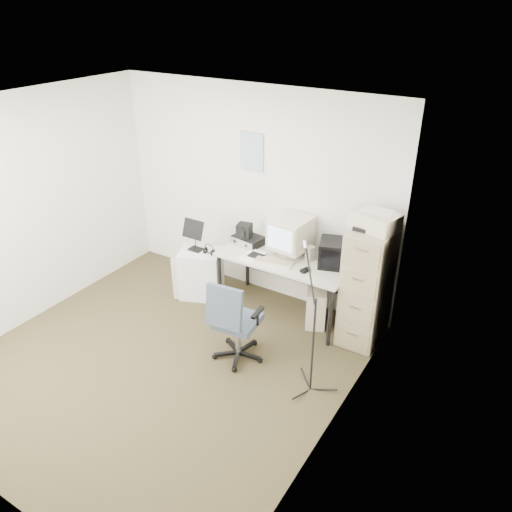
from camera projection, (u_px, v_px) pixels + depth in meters
The scene contains 23 objects.
floor at pixel (162, 362), 5.09m from camera, with size 3.60×3.60×0.01m, color #3F371B.
ceiling at pixel (133, 113), 3.92m from camera, with size 3.60×3.60×0.01m, color white.
wall_back at pixel (254, 193), 5.86m from camera, with size 3.60×0.02×2.50m, color white.
wall_left at pixel (23, 213), 5.34m from camera, with size 0.02×3.60×2.50m, color white.
wall_right at pixel (333, 313), 3.67m from camera, with size 0.02×3.60×2.50m, color white.
wall_calendar at pixel (252, 152), 5.63m from camera, with size 0.30×0.02×0.44m, color white.
filing_cabinet at pixel (367, 285), 5.17m from camera, with size 0.40×0.60×1.30m, color tan.
printer at pixel (375, 221), 4.82m from camera, with size 0.44×0.30×0.17m, color beige.
desk at pixel (285, 285), 5.72m from camera, with size 1.50×0.70×0.73m, color beige.
crt_monitor at pixel (291, 236), 5.53m from camera, with size 0.39×0.41×0.44m, color beige.
crt_tv at pixel (334, 253), 5.34m from camera, with size 0.31×0.33×0.28m, color black.
desk_speaker at pixel (310, 253), 5.47m from camera, with size 0.09×0.09×0.16m, color beige.
keyboard at pixel (273, 262), 5.42m from camera, with size 0.43×0.15×0.02m, color beige.
mouse at pixel (305, 270), 5.26m from camera, with size 0.06×0.10×0.03m, color black.
radio_receiver at pixel (248, 240), 5.83m from camera, with size 0.34×0.24×0.10m, color black.
radio_speaker at pixel (244, 230), 5.76m from camera, with size 0.16×0.15×0.16m, color black.
papers at pixel (253, 256), 5.56m from camera, with size 0.20×0.27×0.02m, color white.
pc_tower at pixel (317, 303), 5.65m from camera, with size 0.21×0.48×0.45m, color beige.
office_chair at pixel (238, 320), 4.96m from camera, with size 0.53×0.53×0.92m, color #3B4856.
side_cart at pixel (201, 273), 6.09m from camera, with size 0.49×0.39×0.60m, color silver.
music_stand at pixel (195, 235), 5.90m from camera, with size 0.27×0.15×0.40m, color black.
headphones at pixel (209, 251), 5.87m from camera, with size 0.14×0.14×0.03m, color black.
mic_stand at pixel (314, 332), 4.43m from camera, with size 0.02×0.02×1.33m, color black.
Camera 1 is at (2.91, -2.90, 3.34)m, focal length 35.00 mm.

